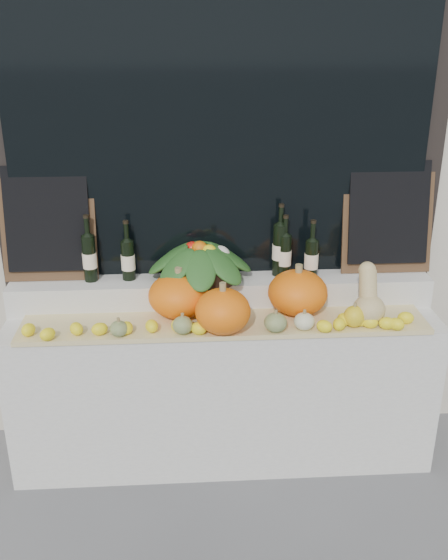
# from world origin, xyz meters

# --- Properties ---
(storefront_facade) EXTENTS (7.00, 0.94, 4.50)m
(storefront_facade) POSITION_xyz_m (0.00, 2.25, 2.25)
(storefront_facade) COLOR beige
(storefront_facade) RESTS_ON ground
(display_sill) EXTENTS (2.30, 0.55, 0.88)m
(display_sill) POSITION_xyz_m (0.00, 1.52, 0.44)
(display_sill) COLOR silver
(display_sill) RESTS_ON ground
(rear_tier) EXTENTS (2.30, 0.25, 0.16)m
(rear_tier) POSITION_xyz_m (0.00, 1.68, 0.96)
(rear_tier) COLOR silver
(rear_tier) RESTS_ON display_sill
(straw_bedding) EXTENTS (2.10, 0.32, 0.02)m
(straw_bedding) POSITION_xyz_m (0.00, 1.40, 0.89)
(straw_bedding) COLOR tan
(straw_bedding) RESTS_ON display_sill
(pumpkin_left) EXTENTS (0.41, 0.41, 0.23)m
(pumpkin_left) POSITION_xyz_m (-0.23, 1.50, 1.02)
(pumpkin_left) COLOR orange
(pumpkin_left) RESTS_ON straw_bedding
(pumpkin_right) EXTENTS (0.33, 0.33, 0.23)m
(pumpkin_right) POSITION_xyz_m (0.39, 1.49, 1.02)
(pumpkin_right) COLOR orange
(pumpkin_right) RESTS_ON straw_bedding
(pumpkin_center) EXTENTS (0.36, 0.36, 0.23)m
(pumpkin_center) POSITION_xyz_m (-0.02, 1.30, 1.02)
(pumpkin_center) COLOR orange
(pumpkin_center) RESTS_ON straw_bedding
(butternut_squash) EXTENTS (0.17, 0.22, 0.30)m
(butternut_squash) POSITION_xyz_m (0.74, 1.37, 1.02)
(butternut_squash) COLOR tan
(butternut_squash) RESTS_ON straw_bedding
(decorative_gourds) EXTENTS (1.28, 0.14, 0.16)m
(decorative_gourds) POSITION_xyz_m (0.13, 1.29, 0.96)
(decorative_gourds) COLOR #32591A
(decorative_gourds) RESTS_ON straw_bedding
(lemon_heap) EXTENTS (2.20, 0.16, 0.06)m
(lemon_heap) POSITION_xyz_m (0.00, 1.29, 0.94)
(lemon_heap) COLOR yellow
(lemon_heap) RESTS_ON straw_bedding
(produce_bowl) EXTENTS (0.60, 0.60, 0.23)m
(produce_bowl) POSITION_xyz_m (-0.12, 1.66, 1.15)
(produce_bowl) COLOR black
(produce_bowl) RESTS_ON rear_tier
(wine_bottle_far_left) EXTENTS (0.08, 0.08, 0.37)m
(wine_bottle_far_left) POSITION_xyz_m (-0.71, 1.68, 1.17)
(wine_bottle_far_left) COLOR black
(wine_bottle_far_left) RESTS_ON rear_tier
(wine_bottle_near_left) EXTENTS (0.08, 0.08, 0.33)m
(wine_bottle_near_left) POSITION_xyz_m (-0.50, 1.69, 1.15)
(wine_bottle_near_left) COLOR black
(wine_bottle_near_left) RESTS_ON rear_tier
(wine_bottle_tall) EXTENTS (0.08, 0.08, 0.40)m
(wine_bottle_tall) POSITION_xyz_m (0.32, 1.70, 1.19)
(wine_bottle_tall) COLOR black
(wine_bottle_tall) RESTS_ON rear_tier
(wine_bottle_near_right) EXTENTS (0.08, 0.08, 0.35)m
(wine_bottle_near_right) POSITION_xyz_m (0.35, 1.68, 1.16)
(wine_bottle_near_right) COLOR black
(wine_bottle_near_right) RESTS_ON rear_tier
(wine_bottle_far_right) EXTENTS (0.08, 0.08, 0.33)m
(wine_bottle_far_right) POSITION_xyz_m (0.49, 1.65, 1.15)
(wine_bottle_far_right) COLOR black
(wine_bottle_far_right) RESTS_ON rear_tier
(chalkboard_left) EXTENTS (0.50, 0.14, 0.61)m
(chalkboard_left) POSITION_xyz_m (-0.92, 1.74, 1.36)
(chalkboard_left) COLOR #4C331E
(chalkboard_left) RESTS_ON rear_tier
(chalkboard_right) EXTENTS (0.50, 0.14, 0.61)m
(chalkboard_right) POSITION_xyz_m (0.92, 1.74, 1.36)
(chalkboard_right) COLOR #4C331E
(chalkboard_right) RESTS_ON rear_tier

